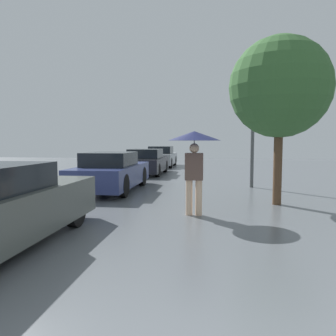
% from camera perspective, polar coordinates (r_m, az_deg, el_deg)
% --- Properties ---
extents(pedestrian, '(1.14, 1.14, 1.83)m').
position_cam_1_polar(pedestrian, '(7.08, 4.59, 3.77)').
color(pedestrian, beige).
rests_on(pedestrian, ground_plane).
extents(parked_car_second, '(1.67, 4.20, 1.26)m').
position_cam_1_polar(parked_car_second, '(10.90, -9.79, -0.73)').
color(parked_car_second, navy).
rests_on(parked_car_second, ground_plane).
extents(parked_car_third, '(1.72, 4.01, 1.24)m').
position_cam_1_polar(parked_car_third, '(16.22, -3.81, 1.00)').
color(parked_car_third, black).
rests_on(parked_car_third, ground_plane).
extents(parked_car_farthest, '(1.64, 3.91, 1.31)m').
position_cam_1_polar(parked_car_farthest, '(21.21, -1.15, 1.93)').
color(parked_car_farthest, '#9EA3A8').
rests_on(parked_car_farthest, ground_plane).
extents(tree, '(2.51, 2.51, 4.21)m').
position_cam_1_polar(tree, '(8.84, 18.89, 13.08)').
color(tree, brown).
rests_on(tree, ground_plane).
extents(street_lamp, '(0.36, 0.36, 4.74)m').
position_cam_1_polar(street_lamp, '(11.92, 14.64, 12.19)').
color(street_lamp, '#515456').
rests_on(street_lamp, ground_plane).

